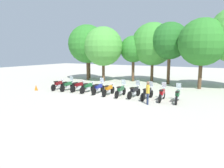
% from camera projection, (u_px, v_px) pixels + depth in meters
% --- Properties ---
extents(ground_plane, '(80.00, 80.00, 0.00)m').
position_uv_depth(ground_plane, '(109.00, 95.00, 17.73)').
color(ground_plane, '#BCB7A8').
extents(motorcycle_0, '(0.62, 2.18, 0.99)m').
position_uv_depth(motorcycle_0, '(58.00, 85.00, 20.23)').
color(motorcycle_0, black).
rests_on(motorcycle_0, ground_plane).
extents(motorcycle_1, '(0.62, 2.19, 1.37)m').
position_uv_depth(motorcycle_1, '(68.00, 85.00, 19.76)').
color(motorcycle_1, black).
rests_on(motorcycle_1, ground_plane).
extents(motorcycle_2, '(0.62, 2.19, 0.99)m').
position_uv_depth(motorcycle_2, '(79.00, 86.00, 19.39)').
color(motorcycle_2, black).
rests_on(motorcycle_2, ground_plane).
extents(motorcycle_3, '(0.62, 2.19, 0.99)m').
position_uv_depth(motorcycle_3, '(88.00, 87.00, 18.79)').
color(motorcycle_3, black).
rests_on(motorcycle_3, ground_plane).
extents(motorcycle_4, '(0.62, 2.19, 1.37)m').
position_uv_depth(motorcycle_4, '(99.00, 88.00, 18.26)').
color(motorcycle_4, black).
rests_on(motorcycle_4, ground_plane).
extents(motorcycle_5, '(0.62, 2.19, 0.99)m').
position_uv_depth(motorcycle_5, '(109.00, 89.00, 17.56)').
color(motorcycle_5, black).
rests_on(motorcycle_5, ground_plane).
extents(motorcycle_6, '(0.62, 2.19, 1.37)m').
position_uv_depth(motorcycle_6, '(121.00, 90.00, 17.03)').
color(motorcycle_6, black).
rests_on(motorcycle_6, ground_plane).
extents(motorcycle_7, '(0.62, 2.19, 1.37)m').
position_uv_depth(motorcycle_7, '(134.00, 91.00, 16.65)').
color(motorcycle_7, black).
rests_on(motorcycle_7, ground_plane).
extents(motorcycle_8, '(0.64, 2.19, 1.37)m').
position_uv_depth(motorcycle_8, '(147.00, 93.00, 16.00)').
color(motorcycle_8, black).
rests_on(motorcycle_8, ground_plane).
extents(motorcycle_9, '(0.62, 2.19, 1.37)m').
position_uv_depth(motorcycle_9, '(162.00, 94.00, 15.59)').
color(motorcycle_9, black).
rests_on(motorcycle_9, ground_plane).
extents(motorcycle_10, '(0.62, 2.19, 1.37)m').
position_uv_depth(motorcycle_10, '(177.00, 95.00, 15.03)').
color(motorcycle_10, black).
rests_on(motorcycle_10, ground_plane).
extents(person_0, '(0.30, 0.38, 1.68)m').
position_uv_depth(person_0, '(148.00, 91.00, 14.31)').
color(person_0, '#232D4C').
rests_on(person_0, ground_plane).
extents(tree_0, '(3.80, 3.80, 6.57)m').
position_uv_depth(tree_0, '(89.00, 46.00, 28.46)').
color(tree_0, brown).
rests_on(tree_0, ground_plane).
extents(tree_1, '(5.07, 5.07, 7.35)m').
position_uv_depth(tree_1, '(87.00, 44.00, 26.98)').
color(tree_1, brown).
rests_on(tree_1, ground_plane).
extents(tree_2, '(4.90, 4.90, 6.89)m').
position_uv_depth(tree_2, '(103.00, 46.00, 25.41)').
color(tree_2, brown).
rests_on(tree_2, ground_plane).
extents(tree_3, '(3.37, 3.37, 5.81)m').
position_uv_depth(tree_3, '(133.00, 49.00, 25.60)').
color(tree_3, brown).
rests_on(tree_3, ground_plane).
extents(tree_4, '(5.30, 5.30, 7.37)m').
position_uv_depth(tree_4, '(153.00, 44.00, 25.12)').
color(tree_4, brown).
rests_on(tree_4, ground_plane).
extents(tree_5, '(4.23, 4.23, 7.12)m').
position_uv_depth(tree_5, '(170.00, 41.00, 23.06)').
color(tree_5, brown).
rests_on(tree_5, ground_plane).
extents(tree_6, '(4.71, 4.71, 7.06)m').
position_uv_depth(tree_6, '(202.00, 42.00, 20.02)').
color(tree_6, brown).
rests_on(tree_6, ground_plane).
extents(traffic_cone, '(0.32, 0.32, 0.55)m').
position_uv_depth(traffic_cone, '(36.00, 88.00, 19.83)').
color(traffic_cone, orange).
rests_on(traffic_cone, ground_plane).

